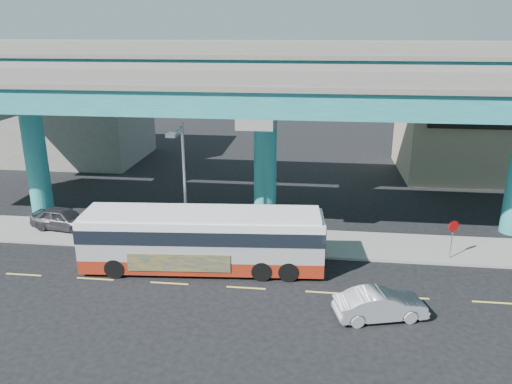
# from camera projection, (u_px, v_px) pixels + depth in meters

# --- Properties ---
(ground) EXTENTS (120.00, 120.00, 0.00)m
(ground) POSITION_uv_depth(u_px,v_px,m) (247.00, 285.00, 25.53)
(ground) COLOR black
(ground) RESTS_ON ground
(sidewalk) EXTENTS (70.00, 4.00, 0.15)m
(sidewalk) POSITION_uv_depth(u_px,v_px,m) (259.00, 241.00, 30.70)
(sidewalk) COLOR gray
(sidewalk) RESTS_ON ground
(lane_markings) EXTENTS (58.00, 0.12, 0.01)m
(lane_markings) POSITION_uv_depth(u_px,v_px,m) (246.00, 288.00, 25.25)
(lane_markings) COLOR #D8C64C
(lane_markings) RESTS_ON ground
(viaduct) EXTENTS (52.00, 12.40, 11.70)m
(viaduct) POSITION_uv_depth(u_px,v_px,m) (266.00, 85.00, 31.27)
(viaduct) COLOR #20677C
(viaduct) RESTS_ON ground
(building_beige) EXTENTS (14.00, 10.23, 7.00)m
(building_beige) POSITION_uv_depth(u_px,v_px,m) (483.00, 135.00, 44.07)
(building_beige) COLOR tan
(building_beige) RESTS_ON ground
(building_concrete) EXTENTS (12.00, 10.00, 9.00)m
(building_concrete) POSITION_uv_depth(u_px,v_px,m) (79.00, 114.00, 49.03)
(building_concrete) COLOR gray
(building_concrete) RESTS_ON ground
(transit_bus) EXTENTS (13.11, 3.78, 3.32)m
(transit_bus) POSITION_uv_depth(u_px,v_px,m) (203.00, 238.00, 26.74)
(transit_bus) COLOR maroon
(transit_bus) RESTS_ON ground
(sedan) EXTENTS (3.48, 4.85, 1.36)m
(sedan) POSITION_uv_depth(u_px,v_px,m) (380.00, 305.00, 22.43)
(sedan) COLOR #A3A3A8
(sedan) RESTS_ON ground
(parked_car) EXTENTS (2.95, 4.70, 1.43)m
(parked_car) POSITION_uv_depth(u_px,v_px,m) (63.00, 219.00, 32.08)
(parked_car) COLOR #333238
(parked_car) RESTS_ON sidewalk
(street_lamp) EXTENTS (0.50, 2.43, 7.40)m
(street_lamp) POSITION_uv_depth(u_px,v_px,m) (181.00, 171.00, 27.70)
(street_lamp) COLOR gray
(street_lamp) RESTS_ON sidewalk
(stop_sign) EXTENTS (0.63, 0.33, 2.27)m
(stop_sign) POSITION_uv_depth(u_px,v_px,m) (453.00, 232.00, 27.68)
(stop_sign) COLOR gray
(stop_sign) RESTS_ON sidewalk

